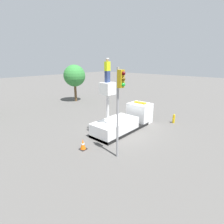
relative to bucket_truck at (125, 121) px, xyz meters
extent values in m
plane|color=#565451|center=(-0.49, 0.00, -0.80)|extent=(120.00, 120.00, 0.00)
cube|color=black|center=(-0.49, 0.00, -0.68)|extent=(5.78, 2.12, 0.24)
cube|color=white|center=(-1.34, 0.00, -0.21)|extent=(4.07, 2.06, 1.18)
cube|color=white|center=(2.40, 0.00, 0.18)|extent=(1.71, 2.06, 1.96)
cube|color=black|center=(3.26, 0.00, 0.57)|extent=(0.03, 1.75, 0.78)
cube|color=orange|center=(2.40, 0.00, 1.23)|extent=(0.36, 1.24, 0.14)
cylinder|color=silver|center=(-2.25, 0.00, 1.60)|extent=(0.22, 0.22, 2.44)
cube|color=white|center=(-2.25, 0.00, 3.17)|extent=(0.93, 0.93, 0.90)
cube|color=navy|center=(-2.25, 0.00, 4.04)|extent=(0.34, 0.26, 0.84)
cube|color=#D1E519|center=(-2.25, 0.00, 4.79)|extent=(0.40, 0.26, 0.66)
sphere|color=tan|center=(-2.25, 0.00, 5.24)|extent=(0.23, 0.23, 0.23)
cylinder|color=white|center=(-2.25, 0.00, 5.32)|extent=(0.26, 0.26, 0.09)
cylinder|color=gray|center=(-4.06, -2.50, 2.03)|extent=(0.14, 0.14, 5.66)
cube|color=#B79314|center=(-4.06, -2.71, 4.21)|extent=(0.34, 0.28, 1.00)
sphere|color=#490707|center=(-4.06, -2.89, 4.52)|extent=(0.22, 0.22, 0.22)
sphere|color=#503C07|center=(-4.06, -2.89, 4.21)|extent=(0.22, 0.22, 0.22)
sphere|color=green|center=(-4.06, -2.89, 3.90)|extent=(0.22, 0.22, 0.22)
cylinder|color=gold|center=(4.50, -2.66, -0.42)|extent=(0.23, 0.23, 0.76)
sphere|color=gold|center=(4.50, -2.66, 0.02)|extent=(0.19, 0.19, 0.19)
cylinder|color=gold|center=(4.33, -2.66, -0.34)|extent=(0.12, 0.09, 0.09)
cylinder|color=gold|center=(4.67, -2.66, -0.34)|extent=(0.12, 0.09, 0.09)
cube|color=black|center=(-4.91, -0.09, -0.78)|extent=(0.48, 0.48, 0.03)
cone|color=orange|center=(-4.91, -0.09, -0.42)|extent=(0.40, 0.40, 0.76)
cylinder|color=white|center=(-4.91, -0.09, -0.38)|extent=(0.21, 0.21, 0.11)
cylinder|color=brown|center=(4.06, 12.48, 0.55)|extent=(0.36, 0.36, 2.70)
sphere|color=#337F38|center=(4.06, 12.48, 3.01)|extent=(3.16, 3.16, 3.16)
camera|label=1|loc=(-11.82, -8.90, 5.23)|focal=28.00mm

